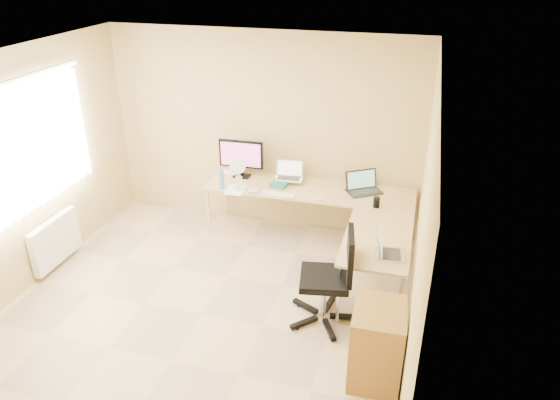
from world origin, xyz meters
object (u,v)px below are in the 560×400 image
(desk_return, at_px, (375,266))
(laptop_return, at_px, (391,245))
(office_chair, at_px, (324,279))
(desk_main, at_px, (308,214))
(laptop_black, at_px, (365,183))
(desk_fan, at_px, (239,169))
(cabinet, at_px, (377,345))
(monitor, at_px, (241,159))
(mug, at_px, (237,186))
(keyboard, at_px, (278,195))
(laptop_center, at_px, (289,171))
(water_bottle, at_px, (221,179))

(desk_return, height_order, laptop_return, laptop_return)
(office_chair, bearing_deg, desk_main, 98.17)
(laptop_black, bearing_deg, desk_return, -107.93)
(desk_fan, height_order, cabinet, desk_fan)
(desk_fan, relative_size, cabinet, 0.35)
(laptop_black, xyz_separation_m, cabinet, (0.44, -2.32, -0.50))
(monitor, xyz_separation_m, desk_fan, (-0.02, -0.07, -0.12))
(mug, bearing_deg, desk_main, 18.93)
(office_chair, bearing_deg, desk_fan, 122.15)
(mug, bearing_deg, cabinet, -44.34)
(desk_return, distance_m, desk_fan, 2.27)
(desk_return, bearing_deg, keyboard, 151.56)
(keyboard, relative_size, desk_fan, 1.58)
(cabinet, bearing_deg, keyboard, 124.57)
(laptop_return, bearing_deg, office_chair, 105.83)
(desk_fan, bearing_deg, laptop_center, -13.19)
(monitor, xyz_separation_m, laptop_black, (1.64, -0.06, -0.12))
(desk_main, bearing_deg, mug, -161.07)
(office_chair, bearing_deg, laptop_return, 12.14)
(desk_main, height_order, office_chair, office_chair)
(desk_main, bearing_deg, cabinet, -63.38)
(laptop_black, relative_size, keyboard, 0.99)
(mug, relative_size, cabinet, 0.15)
(desk_fan, xyz_separation_m, laptop_return, (2.09, -1.39, -0.01))
(laptop_black, height_order, office_chair, office_chair)
(monitor, height_order, laptop_return, monitor)
(keyboard, xyz_separation_m, mug, (-0.55, 0.00, 0.04))
(desk_fan, bearing_deg, laptop_return, -51.55)
(desk_fan, bearing_deg, monitor, 58.91)
(desk_return, distance_m, cabinet, 1.25)
(desk_return, height_order, mug, mug)
(laptop_black, xyz_separation_m, office_chair, (-0.17, -1.65, -0.36))
(water_bottle, distance_m, desk_fan, 0.37)
(keyboard, xyz_separation_m, cabinet, (1.45, -1.95, -0.38))
(water_bottle, height_order, desk_fan, desk_fan)
(desk_main, distance_m, cabinet, 2.51)
(laptop_black, height_order, keyboard, laptop_black)
(desk_main, xyz_separation_m, mug, (-0.87, -0.30, 0.42))
(laptop_black, bearing_deg, desk_main, 153.13)
(desk_main, xyz_separation_m, laptop_center, (-0.30, 0.12, 0.53))
(desk_main, bearing_deg, laptop_center, 158.76)
(desk_main, distance_m, monitor, 1.14)
(desk_main, distance_m, office_chair, 1.67)
(laptop_return, bearing_deg, desk_main, 33.88)
(desk_return, relative_size, laptop_center, 3.66)
(monitor, height_order, laptop_center, monitor)
(keyboard, bearing_deg, monitor, 148.32)
(monitor, relative_size, laptop_center, 1.68)
(laptop_center, distance_m, office_chair, 1.92)
(desk_return, height_order, monitor, monitor)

